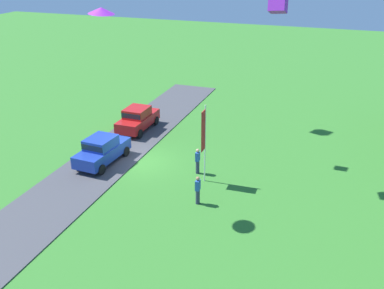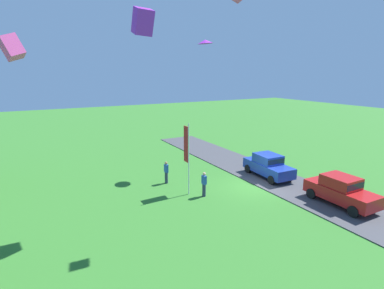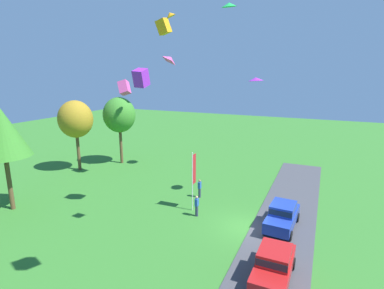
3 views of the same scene
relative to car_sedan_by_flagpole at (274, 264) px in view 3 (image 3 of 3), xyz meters
name	(u,v)px [view 3 (image 3 of 3)]	position (x,y,z in m)	size (l,w,h in m)	color
ground_plane	(246,228)	(5.09, 2.74, -1.04)	(120.00, 120.00, 0.00)	#337528
pavement_strip	(281,235)	(5.09, 0.26, -1.01)	(36.00, 4.40, 0.06)	#424247
car_sedan_by_flagpole	(274,264)	(0.00, 0.00, 0.00)	(4.42, 2.00, 1.84)	red
car_sedan_far_end	(282,215)	(6.14, 0.38, 0.00)	(4.51, 2.18, 1.84)	#1E389E
person_watching_sky	(200,188)	(8.84, 8.05, -0.16)	(0.36, 0.24, 1.71)	#2D334C
person_beside_suv	(197,206)	(5.33, 6.83, -0.16)	(0.36, 0.24, 1.71)	#2D334C
tree_far_left	(2,132)	(0.22, 21.40, 5.54)	(4.11, 4.11, 8.68)	brown
tree_center_back	(76,119)	(10.53, 24.05, 4.95)	(3.86, 3.86, 8.14)	brown
tree_far_right	(119,115)	(14.86, 21.27, 5.05)	(3.92, 3.92, 8.29)	brown
flag_banner	(194,173)	(6.37, 7.57, 2.11)	(0.71, 0.08, 4.97)	silver
kite_diamond_high_left	(171,59)	(1.93, 7.10, 10.86)	(0.73, 0.71, 0.28)	#EA4C9E
kite_delta_over_trees	(229,5)	(16.10, 8.01, 16.69)	(1.52, 1.52, 0.38)	green
kite_box_mid_center	(124,88)	(10.57, 17.12, 8.62)	(0.91, 0.91, 1.28)	#EA4C9E
kite_delta_trailing_tail	(256,79)	(10.45, 3.74, 9.56)	(1.27, 1.27, 0.30)	purple
kite_box_low_drifter	(141,78)	(4.54, 11.06, 9.69)	(0.89, 0.89, 1.25)	purple
kite_delta_high_right	(170,14)	(13.54, 13.30, 15.75)	(1.00, 1.00, 0.40)	orange
kite_box_near_flag	(164,27)	(15.47, 15.17, 14.97)	(1.09, 1.09, 1.53)	orange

